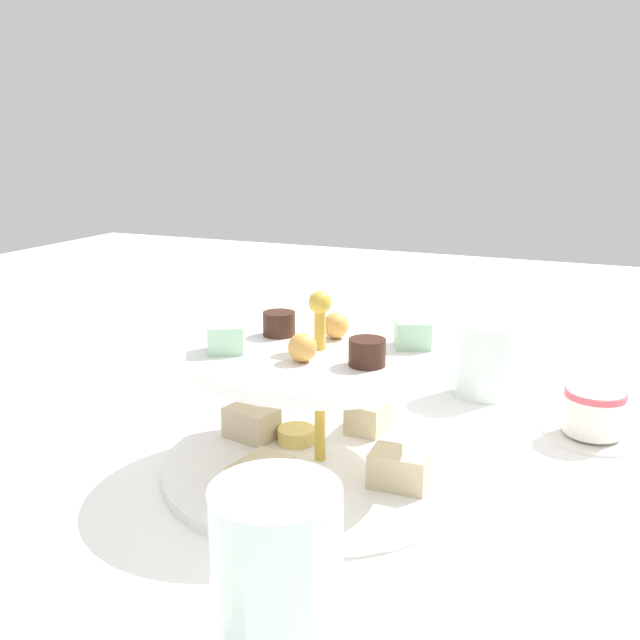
{
  "coord_description": "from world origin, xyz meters",
  "views": [
    {
      "loc": [
        -0.23,
        0.53,
        0.29
      ],
      "look_at": [
        0.0,
        0.0,
        0.14
      ],
      "focal_mm": 39.43,
      "sensor_mm": 36.0,
      "label": 1
    }
  ],
  "objects_px": {
    "water_glass_tall_right": "(277,597)",
    "water_glass_short_left": "(483,360)",
    "tiered_serving_stand": "(320,418)",
    "teacup_with_saucer": "(593,415)"
  },
  "relations": [
    {
      "from": "water_glass_tall_right",
      "to": "water_glass_short_left",
      "type": "distance_m",
      "value": 0.5
    },
    {
      "from": "water_glass_tall_right",
      "to": "water_glass_short_left",
      "type": "height_order",
      "value": "water_glass_tall_right"
    },
    {
      "from": "tiered_serving_stand",
      "to": "teacup_with_saucer",
      "type": "xyz_separation_m",
      "value": [
        -0.22,
        -0.17,
        -0.03
      ]
    },
    {
      "from": "water_glass_tall_right",
      "to": "tiered_serving_stand",
      "type": "bearing_deg",
      "value": -71.83
    },
    {
      "from": "water_glass_tall_right",
      "to": "water_glass_short_left",
      "type": "relative_size",
      "value": 1.46
    },
    {
      "from": "teacup_with_saucer",
      "to": "water_glass_short_left",
      "type": "bearing_deg",
      "value": -32.49
    },
    {
      "from": "tiered_serving_stand",
      "to": "water_glass_tall_right",
      "type": "distance_m",
      "value": 0.27
    },
    {
      "from": "tiered_serving_stand",
      "to": "water_glass_short_left",
      "type": "relative_size",
      "value": 3.32
    },
    {
      "from": "tiered_serving_stand",
      "to": "teacup_with_saucer",
      "type": "bearing_deg",
      "value": -143.12
    },
    {
      "from": "tiered_serving_stand",
      "to": "water_glass_short_left",
      "type": "bearing_deg",
      "value": -112.09
    }
  ]
}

